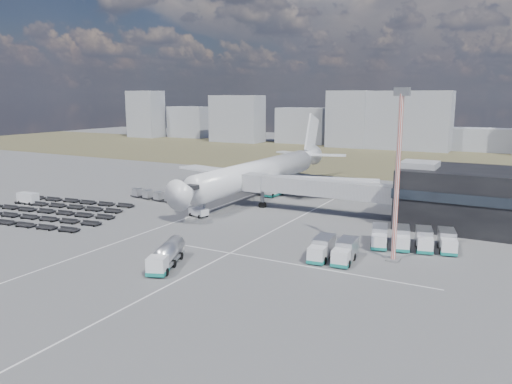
% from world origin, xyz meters
% --- Properties ---
extents(ground, '(420.00, 420.00, 0.00)m').
position_xyz_m(ground, '(0.00, 0.00, 0.00)').
color(ground, '#565659').
rests_on(ground, ground).
extents(grass_strip, '(420.00, 90.00, 0.01)m').
position_xyz_m(grass_strip, '(0.00, 110.00, 0.01)').
color(grass_strip, '#4B462D').
rests_on(grass_strip, ground).
extents(lane_markings, '(47.12, 110.00, 0.01)m').
position_xyz_m(lane_markings, '(9.77, 3.00, 0.01)').
color(lane_markings, silver).
rests_on(lane_markings, ground).
extents(terminal, '(30.40, 16.40, 11.00)m').
position_xyz_m(terminal, '(47.77, 23.96, 5.25)').
color(terminal, black).
rests_on(terminal, ground).
extents(jet_bridge, '(30.30, 3.80, 7.05)m').
position_xyz_m(jet_bridge, '(15.90, 20.42, 5.05)').
color(jet_bridge, '#939399').
rests_on(jet_bridge, ground).
extents(airliner, '(51.59, 64.53, 17.62)m').
position_xyz_m(airliner, '(0.00, 32.38, 5.29)').
color(airliner, silver).
rests_on(airliner, ground).
extents(skyline, '(278.33, 24.91, 24.83)m').
position_xyz_m(skyline, '(-9.30, 149.80, 10.20)').
color(skyline, '#9598A3').
rests_on(skyline, ground).
extents(fuel_tanker, '(5.59, 9.71, 3.06)m').
position_xyz_m(fuel_tanker, '(11.63, -16.85, 1.53)').
color(fuel_tanker, silver).
rests_on(fuel_tanker, ground).
extents(pushback_tug, '(3.90, 2.77, 1.56)m').
position_xyz_m(pushback_tug, '(-0.61, 8.00, 0.78)').
color(pushback_tug, silver).
rests_on(pushback_tug, ground).
extents(utility_van, '(4.51, 2.25, 2.34)m').
position_xyz_m(utility_van, '(-38.28, 0.27, 1.17)').
color(utility_van, silver).
rests_on(utility_van, ground).
extents(catering_truck, '(2.79, 6.14, 2.76)m').
position_xyz_m(catering_truck, '(2.84, 32.33, 1.41)').
color(catering_truck, silver).
rests_on(catering_truck, ground).
extents(service_trucks_near, '(6.10, 7.10, 2.68)m').
position_xyz_m(service_trucks_near, '(29.99, -3.91, 1.46)').
color(service_trucks_near, silver).
rests_on(service_trucks_near, ground).
extents(service_trucks_far, '(13.02, 9.12, 2.63)m').
position_xyz_m(service_trucks_far, '(38.38, 6.99, 1.43)').
color(service_trucks_far, silver).
rests_on(service_trucks_far, ground).
extents(uld_row, '(13.07, 3.29, 1.80)m').
position_xyz_m(uld_row, '(-17.91, 15.73, 1.07)').
color(uld_row, black).
rests_on(uld_row, ground).
extents(baggage_dollies, '(32.87, 24.48, 0.81)m').
position_xyz_m(baggage_dollies, '(-28.20, -3.80, 0.41)').
color(baggage_dollies, black).
rests_on(baggage_dollies, ground).
extents(floodlight_mast, '(2.21, 1.79, 23.16)m').
position_xyz_m(floodlight_mast, '(37.25, -0.18, 11.61)').
color(floodlight_mast, '#B02B1C').
rests_on(floodlight_mast, ground).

